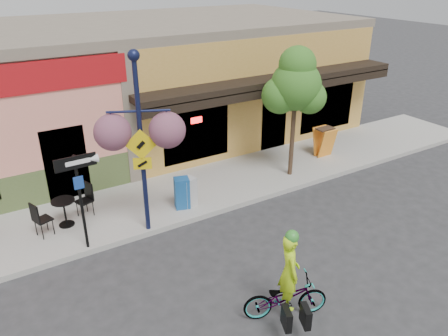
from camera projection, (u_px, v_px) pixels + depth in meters
name	position (u px, v px, depth m)	size (l,w,h in m)	color
ground	(218.00, 226.00, 11.71)	(90.00, 90.00, 0.00)	#2D2D30
sidewalk	(184.00, 193.00, 13.22)	(24.00, 3.00, 0.15)	#9E9B93
curb	(208.00, 215.00, 12.10)	(24.00, 0.12, 0.15)	#A8A59E
building	(117.00, 84.00, 16.56)	(18.20, 8.20, 4.50)	#F68F79
bicycle	(285.00, 298.00, 8.55)	(0.59, 1.68, 0.88)	maroon
cyclist_rider	(288.00, 282.00, 8.42)	(0.59, 0.39, 1.61)	#BEF019
lamp_post	(141.00, 147.00, 10.37)	(1.46, 0.58, 4.58)	#13193D
one_way_sign	(81.00, 203.00, 10.09)	(0.93, 0.20, 2.42)	black
cafe_set_right	(64.00, 209.00, 11.28)	(1.60, 0.80, 0.96)	black
newspaper_box_blue	(182.00, 193.00, 12.15)	(0.40, 0.36, 0.89)	#185194
newspaper_box_grey	(188.00, 192.00, 12.27)	(0.39, 0.36, 0.84)	#B2B2B2
street_tree	(294.00, 113.00, 13.41)	(1.62, 1.62, 4.16)	#3D7A26
sandwich_board	(328.00, 143.00, 15.32)	(0.63, 0.46, 1.04)	orange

